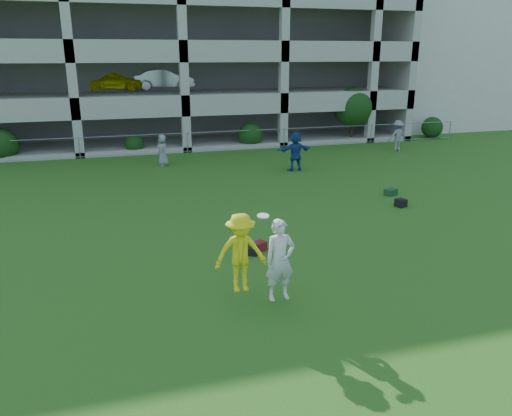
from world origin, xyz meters
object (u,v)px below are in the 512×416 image
object	(u,v)px
bystander_f	(397,136)
bystander_d	(295,151)
bystander_c	(163,150)
frisbee_contest	(252,255)
crate_d	(401,203)
parking_garage	(165,47)
stucco_building	(439,60)

from	to	relation	value
bystander_f	bystander_d	bearing A→B (deg)	20.21
bystander_c	bystander_f	xyz separation A→B (m)	(13.85, 0.16, 0.10)
frisbee_contest	crate_d	bearing A→B (deg)	37.97
bystander_f	frisbee_contest	bearing A→B (deg)	47.31
bystander_d	crate_d	size ratio (longest dim) A/B	5.53
bystander_c	parking_garage	world-z (taller)	parking_garage
stucco_building	frisbee_contest	bearing A→B (deg)	-131.17
stucco_building	parking_garage	world-z (taller)	parking_garage
parking_garage	frisbee_contest	bearing A→B (deg)	-93.04
bystander_c	bystander_f	distance (m)	13.85
bystander_d	frisbee_contest	size ratio (longest dim) A/B	0.95
stucco_building	bystander_d	world-z (taller)	stucco_building
bystander_d	parking_garage	size ratio (longest dim) A/B	0.06
bystander_f	crate_d	bearing A→B (deg)	56.94
bystander_d	bystander_c	bearing A→B (deg)	-31.11
bystander_c	bystander_d	size ratio (longest dim) A/B	0.83
bystander_c	bystander_f	size ratio (longest dim) A/B	0.89
stucco_building	bystander_d	distance (m)	24.33
bystander_f	crate_d	world-z (taller)	bystander_f
crate_d	stucco_building	bearing A→B (deg)	52.57
frisbee_contest	bystander_f	bearing A→B (deg)	49.76
bystander_d	frisbee_contest	distance (m)	14.12
bystander_c	parking_garage	bearing A→B (deg)	152.26
frisbee_contest	parking_garage	xyz separation A→B (m)	(1.47, 27.69, 4.74)
stucco_building	bystander_f	size ratio (longest dim) A/B	8.84
stucco_building	bystander_f	world-z (taller)	stucco_building
stucco_building	bystander_c	size ratio (longest dim) A/B	9.97
crate_d	bystander_f	bearing A→B (deg)	59.39
stucco_building	bystander_f	xyz separation A→B (m)	(-10.91, -11.96, -4.09)
stucco_building	bystander_d	size ratio (longest dim) A/B	8.27
stucco_building	frisbee_contest	size ratio (longest dim) A/B	7.88
crate_d	frisbee_contest	xyz separation A→B (m)	(-7.59, -5.92, 1.13)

